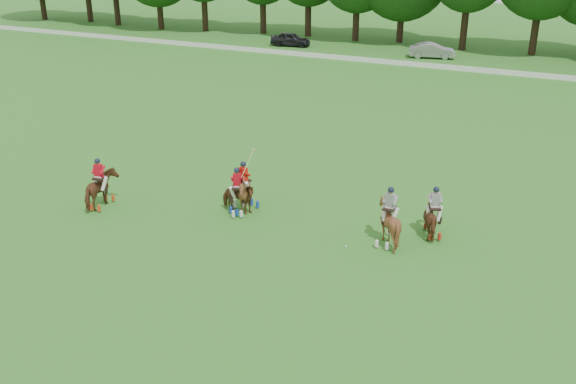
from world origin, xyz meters
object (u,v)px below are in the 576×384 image
at_px(polo_ball, 346,246).
at_px(car_mid, 432,51).
at_px(car_left, 291,39).
at_px(polo_stripe_a, 433,218).
at_px(polo_red_c, 244,194).
at_px(polo_red_b, 238,198).
at_px(polo_red_a, 101,190).
at_px(polo_stripe_b, 389,223).

bearing_deg(polo_ball, car_mid, 98.49).
xyz_separation_m(car_left, polo_stripe_a, (23.57, -36.98, 0.08)).
bearing_deg(polo_red_c, car_left, 111.85).
height_order(polo_red_c, polo_stripe_a, polo_red_c).
relative_size(polo_stripe_a, polo_ball, 24.49).
bearing_deg(car_left, polo_red_b, -166.57).
bearing_deg(car_left, polo_red_a, -175.31).
bearing_deg(polo_red_a, polo_red_c, 20.55).
relative_size(polo_red_a, polo_red_c, 0.80).
distance_m(polo_red_a, polo_stripe_b, 13.08).
bearing_deg(polo_red_a, polo_ball, 4.97).
bearing_deg(polo_red_c, polo_red_a, -159.45).
relative_size(polo_red_a, polo_stripe_b, 0.95).
height_order(polo_red_b, polo_ball, polo_red_b).
relative_size(car_mid, polo_red_a, 1.81).
height_order(car_mid, polo_red_b, polo_red_b).
bearing_deg(polo_stripe_a, polo_red_a, -166.28).
xyz_separation_m(car_left, polo_red_a, (9.16, -40.50, 0.15)).
height_order(polo_red_c, polo_stripe_b, polo_red_c).
bearing_deg(polo_red_c, car_mid, 90.78).
xyz_separation_m(polo_stripe_a, polo_ball, (-2.88, -2.52, -0.74)).
relative_size(polo_stripe_b, polo_ball, 27.50).
bearing_deg(polo_red_c, polo_stripe_b, -1.97).
bearing_deg(polo_red_c, polo_ball, -13.66).
relative_size(car_left, car_mid, 0.97).
height_order(car_mid, polo_red_c, polo_red_c).
bearing_deg(car_left, polo_stripe_a, -155.55).
distance_m(car_left, polo_stripe_b, 44.31).
height_order(polo_red_a, polo_stripe_b, polo_stripe_b).
height_order(polo_stripe_a, polo_ball, polo_stripe_a).
distance_m(car_left, polo_red_c, 41.14).
bearing_deg(polo_red_b, polo_red_c, 60.27).
relative_size(car_left, polo_ball, 45.95).
bearing_deg(car_mid, polo_stripe_b, 177.33).
height_order(car_left, polo_red_c, polo_red_c).
bearing_deg(car_mid, car_left, 76.60).
distance_m(polo_red_b, polo_stripe_a, 8.55).
bearing_deg(polo_ball, polo_red_b, 169.62).
bearing_deg(polo_red_a, polo_stripe_a, 13.72).
bearing_deg(polo_stripe_a, polo_stripe_b, -135.91).
bearing_deg(polo_stripe_a, car_left, 122.51).
bearing_deg(car_left, car_mid, -98.05).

